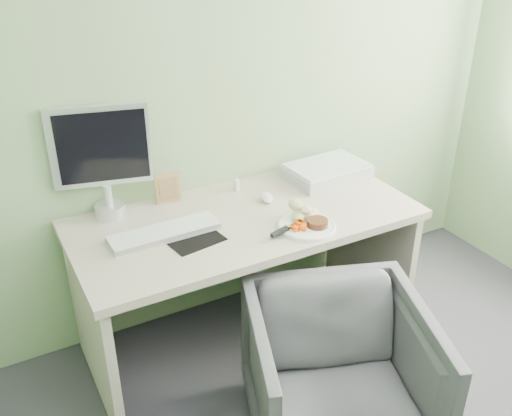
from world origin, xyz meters
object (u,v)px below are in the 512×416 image
plate (307,226)px  scanner (326,172)px  monitor (102,156)px  desk_chair (338,378)px  desk (246,249)px

plate → scanner: (0.38, 0.40, 0.03)m
plate → monitor: bearing=143.8°
scanner → desk_chair: scanner is taller
desk → monitor: size_ratio=3.06×
monitor → desk_chair: 1.38m
plate → scanner: 0.55m
plate → desk_chair: bearing=-106.9°
monitor → desk_chair: monitor is taller
desk → plate: bearing=-50.1°
desk → scanner: 0.63m
desk → monitor: (-0.55, 0.31, 0.48)m
scanner → monitor: bearing=169.6°
scanner → desk_chair: size_ratio=0.59×
scanner → monitor: monitor is taller
plate → desk_chair: (-0.15, -0.50, -0.41)m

